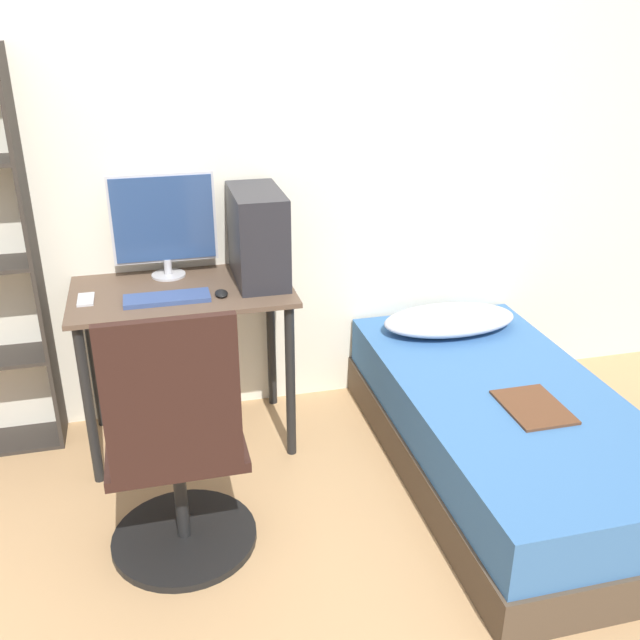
% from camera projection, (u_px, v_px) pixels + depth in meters
% --- Properties ---
extents(ground_plane, '(14.00, 14.00, 0.00)m').
position_uv_depth(ground_plane, '(288.00, 576.00, 2.64)').
color(ground_plane, tan).
extents(wall_back, '(8.00, 0.05, 2.50)m').
position_uv_depth(wall_back, '(225.00, 166.00, 3.31)').
color(wall_back, silver).
rests_on(wall_back, ground_plane).
extents(desk, '(0.97, 0.58, 0.78)m').
position_uv_depth(desk, '(184.00, 317.00, 3.22)').
color(desk, brown).
rests_on(desk, ground_plane).
extents(office_chair, '(0.57, 0.57, 1.06)m').
position_uv_depth(office_chair, '(178.00, 465.00, 2.59)').
color(office_chair, black).
rests_on(office_chair, ground_plane).
extents(bed, '(0.91, 1.80, 0.42)m').
position_uv_depth(bed, '(503.00, 432.00, 3.15)').
color(bed, '#4C3D2D').
rests_on(bed, ground_plane).
extents(pillow, '(0.69, 0.36, 0.11)m').
position_uv_depth(pillow, '(449.00, 320.00, 3.61)').
color(pillow, '#B2B7C6').
rests_on(pillow, bed).
extents(magazine, '(0.24, 0.32, 0.01)m').
position_uv_depth(magazine, '(534.00, 407.00, 2.92)').
color(magazine, '#56331E').
rests_on(magazine, bed).
extents(monitor, '(0.47, 0.16, 0.48)m').
position_uv_depth(monitor, '(164.00, 222.00, 3.22)').
color(monitor, '#B7B7BC').
rests_on(monitor, desk).
extents(keyboard, '(0.36, 0.13, 0.02)m').
position_uv_depth(keyboard, '(167.00, 298.00, 3.05)').
color(keyboard, '#33477A').
rests_on(keyboard, desk).
extents(pc_tower, '(0.22, 0.44, 0.41)m').
position_uv_depth(pc_tower, '(258.00, 236.00, 3.21)').
color(pc_tower, '#232328').
rests_on(pc_tower, desk).
extents(mouse, '(0.06, 0.09, 0.02)m').
position_uv_depth(mouse, '(221.00, 293.00, 3.10)').
color(mouse, black).
rests_on(mouse, desk).
extents(phone, '(0.07, 0.14, 0.01)m').
position_uv_depth(phone, '(86.00, 299.00, 3.05)').
color(phone, '#B7B7BC').
rests_on(phone, desk).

